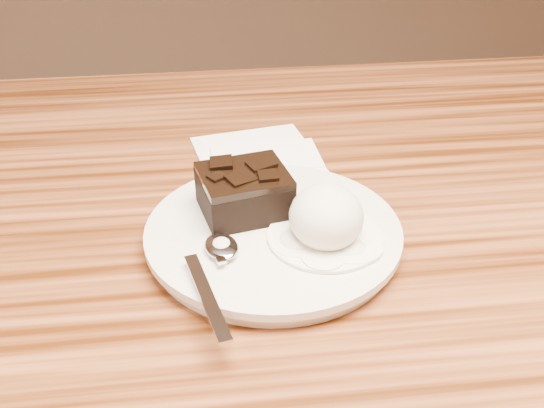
{
  "coord_description": "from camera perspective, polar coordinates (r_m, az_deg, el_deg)",
  "views": [
    {
      "loc": [
        -0.07,
        -0.56,
        1.12
      ],
      "look_at": [
        -0.01,
        -0.05,
        0.79
      ],
      "focal_mm": 43.93,
      "sensor_mm": 36.0,
      "label": 1
    }
  ],
  "objects": [
    {
      "name": "ice_cream_scoop",
      "position": [
        0.6,
        4.68,
        -1.1
      ],
      "size": [
        0.07,
        0.07,
        0.06
      ],
      "primitive_type": "ellipsoid",
      "color": "silver",
      "rests_on": "plate"
    },
    {
      "name": "crumb_c",
      "position": [
        0.62,
        6.55,
        -2.52
      ],
      "size": [
        0.01,
        0.01,
        0.0
      ],
      "primitive_type": "cube",
      "rotation": [
        0.0,
        0.0,
        1.23
      ],
      "color": "black",
      "rests_on": "plate"
    },
    {
      "name": "crumb_b",
      "position": [
        0.64,
        3.66,
        -0.7
      ],
      "size": [
        0.01,
        0.01,
        0.0
      ],
      "primitive_type": "cube",
      "rotation": [
        0.0,
        0.0,
        1.16
      ],
      "color": "black",
      "rests_on": "plate"
    },
    {
      "name": "napkin",
      "position": [
        0.78,
        -1.3,
        4.23
      ],
      "size": [
        0.15,
        0.15,
        0.01
      ],
      "primitive_type": "cube",
      "rotation": [
        0.0,
        0.0,
        0.18
      ],
      "color": "white",
      "rests_on": "dining_table"
    },
    {
      "name": "plate",
      "position": [
        0.63,
        0.11,
        -2.8
      ],
      "size": [
        0.24,
        0.24,
        0.02
      ],
      "primitive_type": "cylinder",
      "color": "silver",
      "rests_on": "dining_table"
    },
    {
      "name": "brownie",
      "position": [
        0.64,
        -2.39,
        0.79
      ],
      "size": [
        0.09,
        0.09,
        0.04
      ],
      "primitive_type": "cube",
      "rotation": [
        0.0,
        0.0,
        0.21
      ],
      "color": "black",
      "rests_on": "plate"
    },
    {
      "name": "crumb_a",
      "position": [
        0.6,
        3.27,
        -3.7
      ],
      "size": [
        0.01,
        0.01,
        0.0
      ],
      "primitive_type": "cube",
      "rotation": [
        0.0,
        0.0,
        1.33
      ],
      "color": "black",
      "rests_on": "plate"
    },
    {
      "name": "melt_puddle",
      "position": [
        0.61,
        4.58,
        -2.87
      ],
      "size": [
        0.11,
        0.11,
        0.0
      ],
      "primitive_type": "cylinder",
      "color": "white",
      "rests_on": "plate"
    },
    {
      "name": "spoon",
      "position": [
        0.59,
        -4.35,
        -3.79
      ],
      "size": [
        0.07,
        0.17,
        0.01
      ],
      "primitive_type": null,
      "rotation": [
        0.0,
        0.0,
        0.22
      ],
      "color": "silver",
      "rests_on": "plate"
    }
  ]
}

